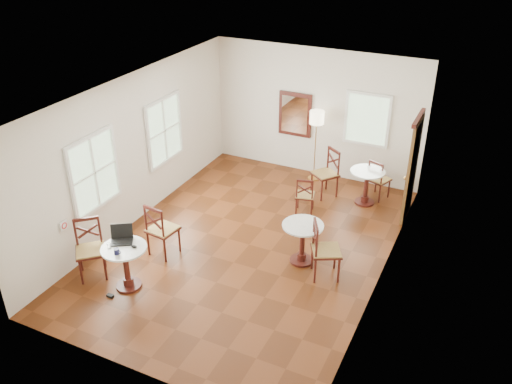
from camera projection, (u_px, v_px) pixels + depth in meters
ground at (249, 245)px, 10.29m from camera, size 7.00×7.00×0.00m
room_shell at (252, 148)px, 9.63m from camera, size 5.02×7.02×3.01m
cafe_table_near at (126, 263)px, 8.95m from camera, size 0.75×0.75×0.80m
cafe_table_mid at (302, 239)px, 9.59m from camera, size 0.74×0.74×0.78m
cafe_table_back at (366, 183)px, 11.49m from camera, size 0.73×0.73×0.78m
chair_near_a at (162, 229)px, 9.78m from camera, size 0.55×0.55×1.07m
chair_near_b at (90, 249)px, 9.23m from camera, size 0.69×0.69×1.06m
chair_mid_a at (305, 195)px, 11.14m from camera, size 0.47×0.47×0.84m
chair_mid_b at (325, 250)px, 9.20m from camera, size 0.66×0.66×1.07m
chair_back_a at (378, 179)px, 11.71m from camera, size 0.54×0.54×0.91m
chair_back_b at (326, 173)px, 11.79m from camera, size 0.69×0.69×1.07m
floor_lamp at (317, 122)px, 12.05m from camera, size 0.33×0.33×1.68m
laptop at (122, 237)px, 8.96m from camera, size 0.47×0.45×0.26m
mouse at (134, 247)px, 8.79m from camera, size 0.12×0.10×0.04m
navy_mug at (117, 251)px, 8.61m from camera, size 0.13×0.08×0.10m
water_glass at (109, 246)px, 8.74m from camera, size 0.07×0.07×0.11m
power_adapter at (110, 296)px, 8.92m from camera, size 0.11×0.07×0.05m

